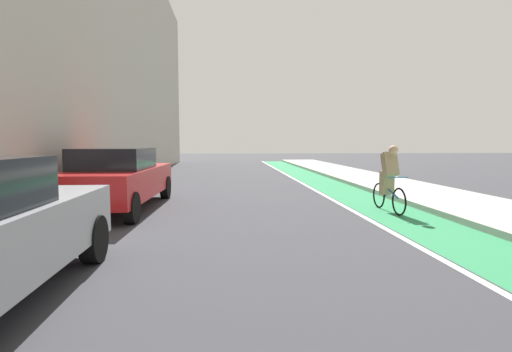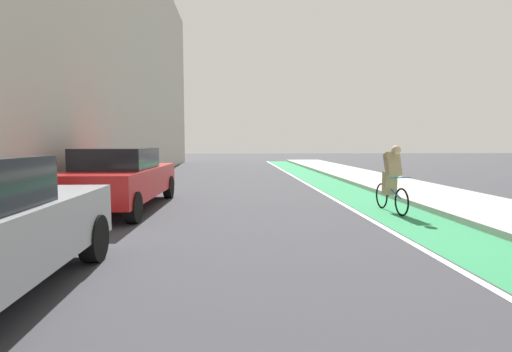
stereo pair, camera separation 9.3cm
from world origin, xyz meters
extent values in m
plane|color=#38383D|center=(0.00, 17.24, 0.00)|extent=(93.44, 93.44, 0.00)
cube|color=#2D8451|center=(3.47, 19.24, 0.00)|extent=(1.60, 42.47, 0.00)
cube|color=white|center=(2.57, 19.24, 0.00)|extent=(0.12, 42.47, 0.00)
cube|color=#A8A59E|center=(5.70, 19.24, 0.07)|extent=(2.85, 42.47, 0.14)
cube|color=#B2ADA3|center=(-6.07, 19.24, 5.86)|extent=(3.00, 42.47, 11.72)
cylinder|color=black|center=(-2.35, 12.31, 0.33)|extent=(0.23, 0.66, 0.66)
cube|color=red|center=(-3.22, 16.72, 0.68)|extent=(1.96, 4.79, 0.70)
cube|color=black|center=(-3.23, 16.48, 1.26)|extent=(1.65, 2.04, 0.55)
cylinder|color=black|center=(-3.99, 18.56, 0.33)|extent=(0.24, 0.67, 0.66)
cylinder|color=black|center=(-2.34, 18.51, 0.33)|extent=(0.24, 0.67, 0.66)
cylinder|color=black|center=(-4.10, 14.93, 0.33)|extent=(0.24, 0.67, 0.66)
cylinder|color=black|center=(-2.46, 14.88, 0.33)|extent=(0.24, 0.67, 0.66)
torus|color=black|center=(3.42, 15.32, 0.32)|extent=(0.07, 0.64, 0.64)
torus|color=black|center=(3.37, 16.36, 0.32)|extent=(0.07, 0.64, 0.64)
cylinder|color=#1966A5|center=(3.40, 15.84, 0.54)|extent=(0.09, 0.96, 0.33)
cylinder|color=#1966A5|center=(3.39, 16.02, 0.62)|extent=(0.04, 0.12, 0.55)
cylinder|color=#1966A5|center=(3.42, 15.39, 0.87)|extent=(0.48, 0.05, 0.02)
cube|color=tan|center=(3.39, 15.94, 0.69)|extent=(0.29, 0.25, 0.56)
cube|color=tan|center=(3.40, 15.82, 1.15)|extent=(0.34, 0.41, 0.60)
sphere|color=tan|center=(3.41, 15.66, 1.49)|extent=(0.22, 0.22, 0.22)
camera|label=1|loc=(-0.49, 6.91, 1.68)|focal=26.95mm
camera|label=2|loc=(-0.39, 6.90, 1.68)|focal=26.95mm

